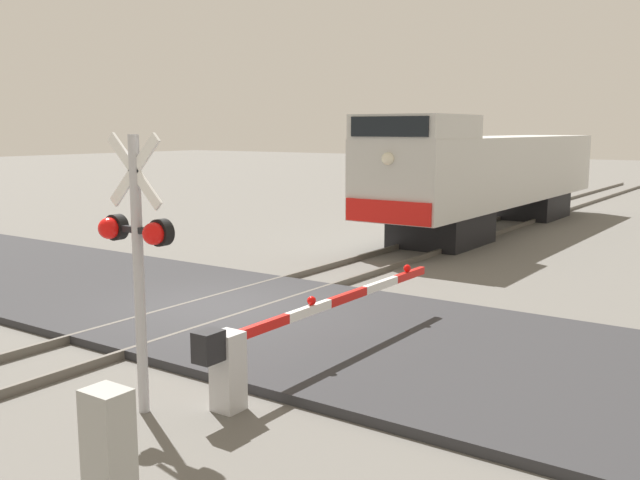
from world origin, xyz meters
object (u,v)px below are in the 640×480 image
locomotive (490,173)px  utility_cabinet (109,460)px  crossing_gate (269,340)px  crossing_signal (136,246)px

locomotive → utility_cabinet: locomotive is taller
locomotive → utility_cabinet: bearing=-77.6°
locomotive → crossing_gate: locomotive is taller
locomotive → utility_cabinet: size_ratio=11.73×
crossing_gate → crossing_signal: bearing=-119.3°
locomotive → crossing_signal: 18.92m
crossing_signal → utility_cabinet: size_ratio=2.68×
crossing_signal → crossing_gate: size_ratio=0.59×
locomotive → utility_cabinet: 21.30m
crossing_gate → utility_cabinet: size_ratio=4.52×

